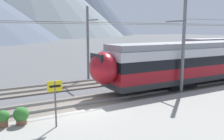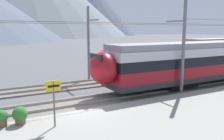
# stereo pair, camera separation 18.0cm
# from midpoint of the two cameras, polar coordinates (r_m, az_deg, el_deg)

# --- Properties ---
(ground_plane) EXTENTS (400.00, 400.00, 0.00)m
(ground_plane) POSITION_cam_midpoint_polar(r_m,az_deg,el_deg) (14.94, -8.03, -9.64)
(ground_plane) COLOR #565659
(platform_slab) EXTENTS (120.00, 7.41, 0.35)m
(platform_slab) POSITION_cam_midpoint_polar(r_m,az_deg,el_deg) (11.02, 0.61, -15.75)
(platform_slab) COLOR gray
(platform_slab) RESTS_ON ground
(track_near) EXTENTS (120.00, 3.00, 0.28)m
(track_near) POSITION_cam_midpoint_polar(r_m,az_deg,el_deg) (16.05, -9.63, -8.06)
(track_near) COLOR #6B6359
(track_near) RESTS_ON ground
(track_far) EXTENTS (120.00, 3.00, 0.28)m
(track_far) POSITION_cam_midpoint_polar(r_m,az_deg,el_deg) (20.80, -14.23, -4.15)
(track_far) COLOR #6B6359
(track_far) RESTS_ON ground
(catenary_mast_mid) EXTENTS (44.56, 2.09, 7.68)m
(catenary_mast_mid) POSITION_cam_midpoint_polar(r_m,az_deg,el_deg) (18.24, 16.68, 6.33)
(catenary_mast_mid) COLOR slate
(catenary_mast_mid) RESTS_ON ground
(catenary_mast_far_side) EXTENTS (44.56, 2.43, 7.12)m
(catenary_mast_far_side) POSITION_cam_midpoint_polar(r_m,az_deg,el_deg) (23.54, -5.25, 6.83)
(catenary_mast_far_side) COLOR slate
(catenary_mast_far_side) RESTS_ON ground
(platform_sign) EXTENTS (0.70, 0.08, 2.22)m
(platform_sign) POSITION_cam_midpoint_polar(r_m,az_deg,el_deg) (11.46, -13.29, -5.40)
(platform_sign) COLOR #59595B
(platform_sign) RESTS_ON platform_slab
(potted_plant_platform_edge) EXTENTS (0.56, 0.56, 0.81)m
(potted_plant_platform_edge) POSITION_cam_midpoint_polar(r_m,az_deg,el_deg) (12.58, -24.31, -10.20)
(potted_plant_platform_edge) COLOR brown
(potted_plant_platform_edge) RESTS_ON platform_slab
(potted_plant_by_shelter) EXTENTS (0.73, 0.73, 0.88)m
(potted_plant_by_shelter) POSITION_cam_midpoint_polar(r_m,az_deg,el_deg) (12.58, -20.67, -9.89)
(potted_plant_by_shelter) COLOR brown
(potted_plant_by_shelter) RESTS_ON platform_slab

